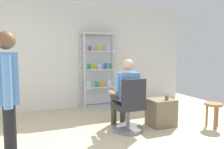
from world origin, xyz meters
The scene contains 8 objects.
back_wall centered at (0.00, 3.00, 1.35)m, with size 6.00×0.10×2.70m, color silver.
display_cabinet_main centered at (0.40, 2.76, 0.96)m, with size 0.90×0.45×1.90m.
office_chair centered at (0.38, 0.92, 0.39)m, with size 0.57×0.56×0.96m.
seated_shopkeeper centered at (0.37, 1.08, 0.71)m, with size 0.50×0.58×1.29m.
storage_crate centered at (1.09, 0.98, 0.26)m, with size 0.48×0.41×0.52m, color #72664C.
tea_glass centered at (1.16, 0.90, 0.56)m, with size 0.07×0.07×0.08m, color brown.
standing_customer centered at (-1.46, 0.20, 0.93)m, with size 0.24×0.52×1.63m.
wooden_stool centered at (1.96, 0.55, 0.36)m, with size 0.32×0.32×0.46m.
Camera 1 is at (-1.22, -2.33, 1.38)m, focal length 33.36 mm.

